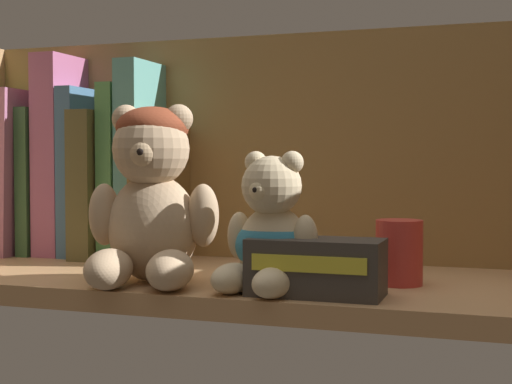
{
  "coord_description": "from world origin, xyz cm",
  "views": [
    {
      "loc": [
        27.36,
        -70.91,
        13.73
      ],
      "look_at": [
        3.35,
        0.0,
        10.53
      ],
      "focal_mm": 52.18,
      "sensor_mm": 36.0,
      "label": 1
    }
  ],
  "objects_px": {
    "book_1": "(27,172)",
    "teddy_bear_larger": "(151,198)",
    "teddy_bear_smaller": "(271,236)",
    "pillar_candle": "(399,252)",
    "book_7": "(144,161)",
    "book_3": "(63,156)",
    "book_4": "(85,172)",
    "book_0": "(8,171)",
    "book_5": "(105,184)",
    "book_8": "(168,193)",
    "book_2": "(44,181)",
    "small_product_box": "(316,267)",
    "book_6": "(124,171)"
  },
  "relations": [
    {
      "from": "book_1",
      "to": "teddy_bear_larger",
      "type": "bearing_deg",
      "value": -32.55
    },
    {
      "from": "teddy_bear_smaller",
      "to": "book_1",
      "type": "bearing_deg",
      "value": 155.9
    },
    {
      "from": "book_1",
      "to": "pillar_candle",
      "type": "bearing_deg",
      "value": -11.72
    },
    {
      "from": "book_7",
      "to": "book_3",
      "type": "bearing_deg",
      "value": 180.0
    },
    {
      "from": "book_3",
      "to": "book_4",
      "type": "bearing_deg",
      "value": 0.0
    },
    {
      "from": "book_0",
      "to": "book_1",
      "type": "height_order",
      "value": "book_0"
    },
    {
      "from": "book_5",
      "to": "teddy_bear_smaller",
      "type": "bearing_deg",
      "value": -32.41
    },
    {
      "from": "teddy_bear_larger",
      "to": "book_8",
      "type": "bearing_deg",
      "value": 110.13
    },
    {
      "from": "book_2",
      "to": "teddy_bear_smaller",
      "type": "xyz_separation_m",
      "value": [
        0.35,
        -0.17,
        -0.04
      ]
    },
    {
      "from": "teddy_bear_larger",
      "to": "small_product_box",
      "type": "bearing_deg",
      "value": -5.68
    },
    {
      "from": "book_5",
      "to": "book_7",
      "type": "height_order",
      "value": "book_7"
    },
    {
      "from": "book_2",
      "to": "teddy_bear_larger",
      "type": "distance_m",
      "value": 0.28
    },
    {
      "from": "book_1",
      "to": "book_7",
      "type": "bearing_deg",
      "value": 0.0
    },
    {
      "from": "book_5",
      "to": "book_4",
      "type": "bearing_deg",
      "value": 180.0
    },
    {
      "from": "book_2",
      "to": "book_6",
      "type": "distance_m",
      "value": 0.11
    },
    {
      "from": "book_2",
      "to": "book_3",
      "type": "distance_m",
      "value": 0.04
    },
    {
      "from": "book_3",
      "to": "book_8",
      "type": "height_order",
      "value": "book_3"
    },
    {
      "from": "book_1",
      "to": "book_6",
      "type": "bearing_deg",
      "value": 0.0
    },
    {
      "from": "book_8",
      "to": "teddy_bear_larger",
      "type": "relative_size",
      "value": 0.92
    },
    {
      "from": "book_6",
      "to": "book_7",
      "type": "xyz_separation_m",
      "value": [
        0.03,
        0.0,
        0.01
      ]
    },
    {
      "from": "pillar_candle",
      "to": "small_product_box",
      "type": "relative_size",
      "value": 0.53
    },
    {
      "from": "book_0",
      "to": "teddy_bear_smaller",
      "type": "bearing_deg",
      "value": -22.55
    },
    {
      "from": "book_4",
      "to": "teddy_bear_smaller",
      "type": "bearing_deg",
      "value": -29.88
    },
    {
      "from": "book_7",
      "to": "teddy_bear_larger",
      "type": "bearing_deg",
      "value": -60.92
    },
    {
      "from": "teddy_bear_smaller",
      "to": "small_product_box",
      "type": "distance_m",
      "value": 0.05
    },
    {
      "from": "book_3",
      "to": "book_7",
      "type": "height_order",
      "value": "book_3"
    },
    {
      "from": "teddy_bear_smaller",
      "to": "pillar_candle",
      "type": "height_order",
      "value": "teddy_bear_smaller"
    },
    {
      "from": "book_2",
      "to": "book_4",
      "type": "distance_m",
      "value": 0.06
    },
    {
      "from": "book_4",
      "to": "book_5",
      "type": "relative_size",
      "value": 1.17
    },
    {
      "from": "book_2",
      "to": "book_7",
      "type": "distance_m",
      "value": 0.14
    },
    {
      "from": "teddy_bear_smaller",
      "to": "book_2",
      "type": "bearing_deg",
      "value": 154.37
    },
    {
      "from": "book_3",
      "to": "pillar_candle",
      "type": "bearing_deg",
      "value": -13.13
    },
    {
      "from": "book_0",
      "to": "pillar_candle",
      "type": "height_order",
      "value": "book_0"
    },
    {
      "from": "book_8",
      "to": "small_product_box",
      "type": "distance_m",
      "value": 0.3
    },
    {
      "from": "book_0",
      "to": "book_6",
      "type": "distance_m",
      "value": 0.17
    },
    {
      "from": "book_8",
      "to": "book_3",
      "type": "bearing_deg",
      "value": 180.0
    },
    {
      "from": "book_4",
      "to": "book_6",
      "type": "relative_size",
      "value": 0.99
    },
    {
      "from": "book_5",
      "to": "book_7",
      "type": "distance_m",
      "value": 0.06
    },
    {
      "from": "book_8",
      "to": "book_0",
      "type": "bearing_deg",
      "value": 180.0
    },
    {
      "from": "teddy_bear_larger",
      "to": "book_6",
      "type": "bearing_deg",
      "value": 125.68
    },
    {
      "from": "book_8",
      "to": "book_5",
      "type": "bearing_deg",
      "value": 180.0
    },
    {
      "from": "book_3",
      "to": "book_6",
      "type": "height_order",
      "value": "book_3"
    },
    {
      "from": "book_8",
      "to": "book_6",
      "type": "bearing_deg",
      "value": 180.0
    },
    {
      "from": "book_7",
      "to": "book_8",
      "type": "relative_size",
      "value": 1.49
    },
    {
      "from": "book_1",
      "to": "teddy_bear_smaller",
      "type": "xyz_separation_m",
      "value": [
        0.38,
        -0.17,
        -0.05
      ]
    },
    {
      "from": "book_4",
      "to": "book_5",
      "type": "height_order",
      "value": "book_4"
    },
    {
      "from": "book_6",
      "to": "book_8",
      "type": "xyz_separation_m",
      "value": [
        0.06,
        0.0,
        -0.03
      ]
    },
    {
      "from": "book_1",
      "to": "book_4",
      "type": "relative_size",
      "value": 1.0
    },
    {
      "from": "book_0",
      "to": "book_6",
      "type": "height_order",
      "value": "book_6"
    },
    {
      "from": "book_2",
      "to": "book_4",
      "type": "bearing_deg",
      "value": 0.0
    }
  ]
}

